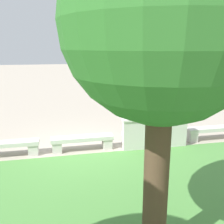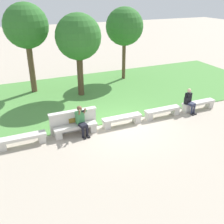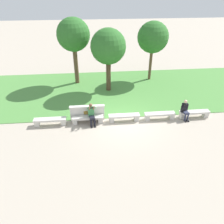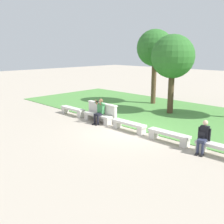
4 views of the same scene
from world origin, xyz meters
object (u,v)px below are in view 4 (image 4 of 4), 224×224
Objects in this scene: bench_main at (73,110)px; bench_end at (221,149)px; person_distant at (203,136)px; tree_behind_wall at (173,57)px; person_photographer at (100,110)px; bench_mid at (129,125)px; bench_far at (169,135)px; bench_near at (98,117)px; tree_right_background at (155,49)px; backpack at (202,136)px.

bench_end is at bearing 0.00° from bench_main.
tree_behind_wall reaches higher than person_distant.
bench_end is at bearing 5.45° from person_distant.
person_distant is (8.26, -0.07, 0.37)m from bench_main.
bench_main is 6.70m from tree_behind_wall.
person_photographer is (-6.46, -0.08, 0.44)m from bench_end.
bench_mid and bench_far have the same top height.
bench_near and bench_mid have the same top height.
tree_right_background reaches higher than person_distant.
tree_behind_wall is (-4.30, 4.49, 2.77)m from backpack.
person_distant is (-0.68, -0.07, 0.37)m from bench_end.
bench_main is 7.28m from tree_right_background.
backpack is (5.95, 0.00, 0.33)m from bench_near.
backpack is (-0.76, 0.00, 0.33)m from bench_end.
bench_main is 1.00× the size of bench_far.
bench_near is 2.24m from bench_mid.
bench_far and bench_end have the same top height.
person_distant reaches higher than bench_mid.
person_photographer is at bearing -107.05° from tree_behind_wall.
bench_main is 4.45× the size of backpack.
bench_mid is 3.73m from backpack.
backpack reaches higher than bench_main.
person_distant is 9.84m from tree_right_background.
tree_right_background reaches higher than bench_near.
person_distant reaches higher than bench_near.
bench_far is 4.25m from person_photographer.
bench_mid is 4.47m from bench_end.
tree_behind_wall reaches higher than bench_near.
bench_far is (2.24, 0.00, 0.00)m from bench_mid.
backpack is (5.70, 0.08, -0.11)m from person_photographer.
bench_mid is at bearing 180.00° from bench_far.
person_photographer is 3.08× the size of backpack.
person_distant is at bearing -46.13° from tree_behind_wall.
tree_right_background is at bearing 77.43° from bench_main.
person_photographer reaches higher than bench_end.
backpack is at bearing 0.02° from bench_mid.
backpack is at bearing 139.69° from person_distant.
bench_main is at bearing 180.00° from bench_end.
bench_end is (6.71, 0.00, 0.00)m from bench_near.
bench_far is 1.51m from backpack.
backpack is (-0.08, 0.07, -0.05)m from person_distant.
tree_behind_wall is at bearing 72.95° from person_photographer.
person_photographer is at bearing -1.75° from bench_main.
bench_near is at bearing 163.20° from person_photographer.
bench_near is 7.20m from tree_right_background.
bench_far is at bearing 180.00° from bench_end.
bench_mid is 3.81m from person_distant.
bench_mid is 1.00× the size of bench_far.
tree_right_background is at bearing 97.92° from bench_near.
bench_end is (2.24, 0.00, 0.00)m from bench_far.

